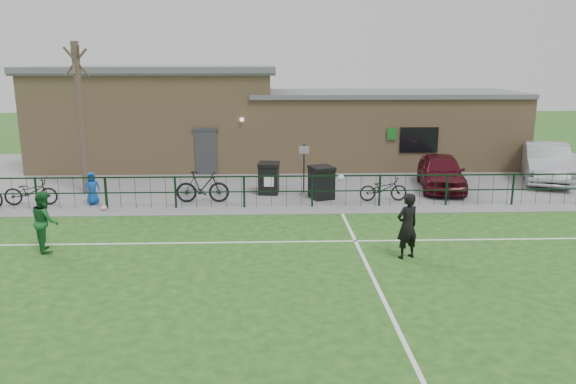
{
  "coord_description": "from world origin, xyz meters",
  "views": [
    {
      "loc": [
        -0.62,
        -12.0,
        5.4
      ],
      "look_at": [
        0.0,
        5.0,
        1.3
      ],
      "focal_mm": 35.0,
      "sensor_mm": 36.0,
      "label": 1
    }
  ],
  "objects_px": {
    "sign_post": "(304,168)",
    "bicycle_e": "(383,189)",
    "car_silver": "(546,162)",
    "spectator_child": "(92,188)",
    "bicycle_c": "(31,192)",
    "outfield_player": "(45,221)",
    "wheelie_bin_right": "(321,183)",
    "car_maroon": "(441,172)",
    "ball_ground": "(104,208)",
    "wheelie_bin_left": "(269,179)",
    "bicycle_d": "(203,187)",
    "bare_tree": "(81,119)"
  },
  "relations": [
    {
      "from": "bare_tree",
      "to": "bicycle_d",
      "type": "relative_size",
      "value": 2.99
    },
    {
      "from": "car_maroon",
      "to": "wheelie_bin_right",
      "type": "bearing_deg",
      "value": -154.71
    },
    {
      "from": "wheelie_bin_right",
      "to": "sign_post",
      "type": "height_order",
      "value": "sign_post"
    },
    {
      "from": "car_maroon",
      "to": "car_silver",
      "type": "relative_size",
      "value": 0.84
    },
    {
      "from": "sign_post",
      "to": "car_silver",
      "type": "height_order",
      "value": "sign_post"
    },
    {
      "from": "wheelie_bin_right",
      "to": "car_maroon",
      "type": "xyz_separation_m",
      "value": [
        5.14,
        1.43,
        0.14
      ]
    },
    {
      "from": "bicycle_e",
      "to": "spectator_child",
      "type": "relative_size",
      "value": 1.48
    },
    {
      "from": "bare_tree",
      "to": "sign_post",
      "type": "relative_size",
      "value": 3.0
    },
    {
      "from": "wheelie_bin_right",
      "to": "bicycle_e",
      "type": "xyz_separation_m",
      "value": [
        2.33,
        -0.49,
        -0.11
      ]
    },
    {
      "from": "sign_post",
      "to": "bicycle_e",
      "type": "relative_size",
      "value": 1.1
    },
    {
      "from": "wheelie_bin_right",
      "to": "bicycle_d",
      "type": "height_order",
      "value": "bicycle_d"
    },
    {
      "from": "sign_post",
      "to": "ball_ground",
      "type": "xyz_separation_m",
      "value": [
        -7.37,
        -2.48,
        -0.91
      ]
    },
    {
      "from": "bicycle_c",
      "to": "outfield_player",
      "type": "height_order",
      "value": "outfield_player"
    },
    {
      "from": "car_maroon",
      "to": "bicycle_c",
      "type": "distance_m",
      "value": 16.18
    },
    {
      "from": "outfield_player",
      "to": "ball_ground",
      "type": "height_order",
      "value": "outfield_player"
    },
    {
      "from": "car_maroon",
      "to": "spectator_child",
      "type": "relative_size",
      "value": 3.47
    },
    {
      "from": "wheelie_bin_right",
      "to": "sign_post",
      "type": "distance_m",
      "value": 1.23
    },
    {
      "from": "wheelie_bin_right",
      "to": "sign_post",
      "type": "xyz_separation_m",
      "value": [
        -0.62,
        0.98,
        0.41
      ]
    },
    {
      "from": "sign_post",
      "to": "spectator_child",
      "type": "height_order",
      "value": "sign_post"
    },
    {
      "from": "spectator_child",
      "to": "ball_ground",
      "type": "xyz_separation_m",
      "value": [
        0.65,
        -0.91,
        -0.52
      ]
    },
    {
      "from": "sign_post",
      "to": "bicycle_d",
      "type": "distance_m",
      "value": 4.21
    },
    {
      "from": "bare_tree",
      "to": "outfield_player",
      "type": "height_order",
      "value": "bare_tree"
    },
    {
      "from": "wheelie_bin_right",
      "to": "bicycle_c",
      "type": "bearing_deg",
      "value": 164.41
    },
    {
      "from": "bicycle_c",
      "to": "outfield_player",
      "type": "relative_size",
      "value": 1.11
    },
    {
      "from": "spectator_child",
      "to": "wheelie_bin_left",
      "type": "bearing_deg",
      "value": -0.52
    },
    {
      "from": "car_maroon",
      "to": "outfield_player",
      "type": "height_order",
      "value": "outfield_player"
    },
    {
      "from": "car_silver",
      "to": "bicycle_c",
      "type": "height_order",
      "value": "car_silver"
    },
    {
      "from": "wheelie_bin_left",
      "to": "bicycle_e",
      "type": "distance_m",
      "value": 4.59
    },
    {
      "from": "wheelie_bin_left",
      "to": "car_silver",
      "type": "distance_m",
      "value": 12.46
    },
    {
      "from": "sign_post",
      "to": "bicycle_c",
      "type": "relative_size",
      "value": 1.03
    },
    {
      "from": "bare_tree",
      "to": "bicycle_e",
      "type": "height_order",
      "value": "bare_tree"
    },
    {
      "from": "sign_post",
      "to": "ball_ground",
      "type": "height_order",
      "value": "sign_post"
    },
    {
      "from": "wheelie_bin_left",
      "to": "bicycle_c",
      "type": "distance_m",
      "value": 8.99
    },
    {
      "from": "sign_post",
      "to": "bicycle_e",
      "type": "bearing_deg",
      "value": -26.36
    },
    {
      "from": "bicycle_d",
      "to": "wheelie_bin_right",
      "type": "bearing_deg",
      "value": -83.22
    },
    {
      "from": "ball_ground",
      "to": "wheelie_bin_left",
      "type": "bearing_deg",
      "value": 21.95
    },
    {
      "from": "wheelie_bin_left",
      "to": "sign_post",
      "type": "bearing_deg",
      "value": 9.67
    },
    {
      "from": "car_maroon",
      "to": "ball_ground",
      "type": "bearing_deg",
      "value": -157.64
    },
    {
      "from": "car_silver",
      "to": "spectator_child",
      "type": "bearing_deg",
      "value": -149.45
    },
    {
      "from": "bicycle_e",
      "to": "wheelie_bin_left",
      "type": "bearing_deg",
      "value": 70.91
    },
    {
      "from": "bicycle_c",
      "to": "bicycle_d",
      "type": "xyz_separation_m",
      "value": [
        6.35,
        0.16,
        0.09
      ]
    },
    {
      "from": "car_silver",
      "to": "spectator_child",
      "type": "distance_m",
      "value": 19.23
    },
    {
      "from": "wheelie_bin_left",
      "to": "car_silver",
      "type": "relative_size",
      "value": 0.23
    },
    {
      "from": "bicycle_e",
      "to": "outfield_player",
      "type": "distance_m",
      "value": 11.96
    },
    {
      "from": "bare_tree",
      "to": "ball_ground",
      "type": "height_order",
      "value": "bare_tree"
    },
    {
      "from": "wheelie_bin_left",
      "to": "car_maroon",
      "type": "xyz_separation_m",
      "value": [
        7.18,
        0.53,
        0.14
      ]
    },
    {
      "from": "bicycle_c",
      "to": "bicycle_e",
      "type": "distance_m",
      "value": 13.24
    },
    {
      "from": "wheelie_bin_right",
      "to": "bicycle_d",
      "type": "xyz_separation_m",
      "value": [
        -4.56,
        -0.47,
        0.01
      ]
    },
    {
      "from": "car_maroon",
      "to": "bicycle_e",
      "type": "bearing_deg",
      "value": -135.92
    },
    {
      "from": "wheelie_bin_right",
      "to": "car_silver",
      "type": "relative_size",
      "value": 0.23
    }
  ]
}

